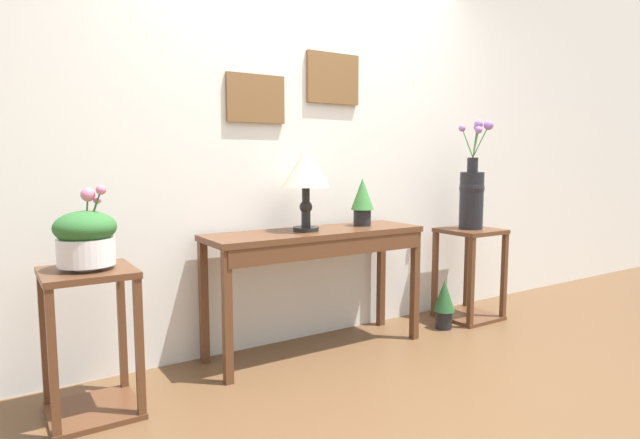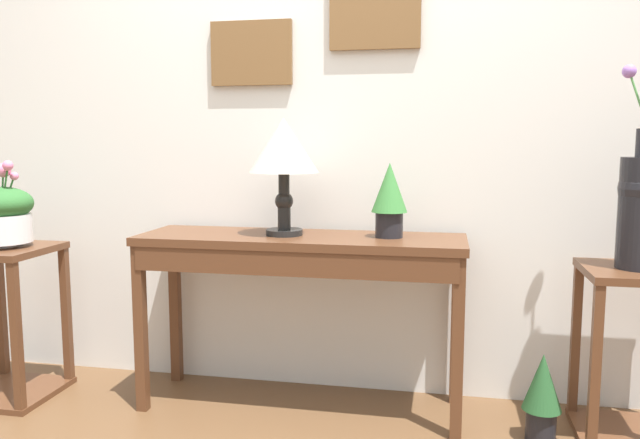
% 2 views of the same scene
% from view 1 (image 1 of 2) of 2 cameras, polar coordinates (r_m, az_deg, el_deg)
% --- Properties ---
extents(ground_plane, '(12.00, 12.00, 0.01)m').
position_cam_1_polar(ground_plane, '(2.72, 14.23, -19.68)').
color(ground_plane, brown).
extents(back_wall_with_art, '(9.00, 0.13, 2.80)m').
position_cam_1_polar(back_wall_with_art, '(3.51, -1.60, 9.98)').
color(back_wall_with_art, silver).
rests_on(back_wall_with_art, ground).
extents(console_table, '(1.38, 0.41, 0.76)m').
position_cam_1_polar(console_table, '(3.21, -0.21, -2.99)').
color(console_table, '#56331E').
rests_on(console_table, ground).
extents(table_lamp, '(0.29, 0.29, 0.49)m').
position_cam_1_polar(table_lamp, '(3.15, -1.54, 5.19)').
color(table_lamp, black).
rests_on(table_lamp, console_table).
extents(potted_plant_on_console, '(0.15, 0.15, 0.31)m').
position_cam_1_polar(potted_plant_on_console, '(3.43, 4.59, 2.18)').
color(potted_plant_on_console, black).
rests_on(potted_plant_on_console, console_table).
extents(pedestal_stand_left, '(0.40, 0.40, 0.69)m').
position_cam_1_polar(pedestal_stand_left, '(2.72, -23.49, -12.09)').
color(pedestal_stand_left, '#56331E').
rests_on(pedestal_stand_left, ground).
extents(planter_bowl_wide_left, '(0.27, 0.27, 0.38)m').
position_cam_1_polar(planter_bowl_wide_left, '(2.61, -23.96, -1.72)').
color(planter_bowl_wide_left, silver).
rests_on(planter_bowl_wide_left, pedestal_stand_left).
extents(pedestal_stand_right, '(0.40, 0.40, 0.68)m').
position_cam_1_polar(pedestal_stand_right, '(4.11, 15.78, -5.67)').
color(pedestal_stand_right, '#56331E').
rests_on(pedestal_stand_right, ground).
extents(flower_vase_tall_right, '(0.20, 0.20, 0.79)m').
position_cam_1_polar(flower_vase_tall_right, '(4.03, 16.08, 2.85)').
color(flower_vase_tall_right, black).
rests_on(flower_vase_tall_right, pedestal_stand_right).
extents(potted_plant_floor, '(0.15, 0.15, 0.35)m').
position_cam_1_polar(potted_plant_floor, '(3.84, 13.25, -8.65)').
color(potted_plant_floor, black).
rests_on(potted_plant_floor, ground).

